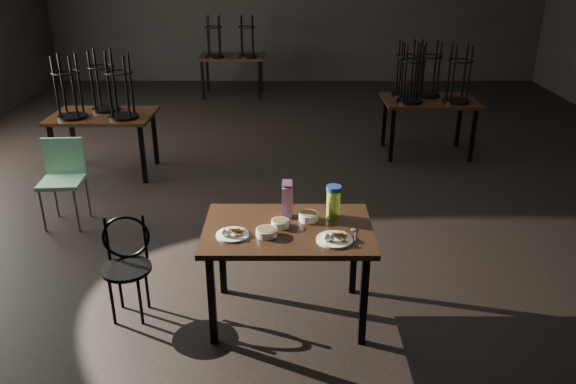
{
  "coord_description": "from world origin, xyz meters",
  "views": [
    {
      "loc": [
        -0.14,
        -5.81,
        2.56
      ],
      "look_at": [
        -0.15,
        -1.86,
        0.85
      ],
      "focal_mm": 35.0,
      "sensor_mm": 36.0,
      "label": 1
    }
  ],
  "objects_px": {
    "water_bottle": "(333,201)",
    "bentwood_chair": "(127,259)",
    "school_chair": "(63,174)",
    "juice_carton": "(287,200)",
    "main_table": "(288,237)"
  },
  "relations": [
    {
      "from": "main_table",
      "to": "water_bottle",
      "type": "bearing_deg",
      "value": 27.08
    },
    {
      "from": "water_bottle",
      "to": "school_chair",
      "type": "bearing_deg",
      "value": 150.59
    },
    {
      "from": "bentwood_chair",
      "to": "juice_carton",
      "type": "bearing_deg",
      "value": -3.39
    },
    {
      "from": "water_bottle",
      "to": "juice_carton",
      "type": "bearing_deg",
      "value": 178.29
    },
    {
      "from": "juice_carton",
      "to": "school_chair",
      "type": "relative_size",
      "value": 0.34
    },
    {
      "from": "bentwood_chair",
      "to": "school_chair",
      "type": "xyz_separation_m",
      "value": [
        -1.04,
        1.56,
        0.06
      ]
    },
    {
      "from": "juice_carton",
      "to": "water_bottle",
      "type": "height_order",
      "value": "juice_carton"
    },
    {
      "from": "bentwood_chair",
      "to": "school_chair",
      "type": "relative_size",
      "value": 0.9
    },
    {
      "from": "main_table",
      "to": "school_chair",
      "type": "bearing_deg",
      "value": 144.13
    },
    {
      "from": "water_bottle",
      "to": "bentwood_chair",
      "type": "xyz_separation_m",
      "value": [
        -1.52,
        -0.11,
        -0.42
      ]
    },
    {
      "from": "bentwood_chair",
      "to": "school_chair",
      "type": "distance_m",
      "value": 1.88
    },
    {
      "from": "juice_carton",
      "to": "bentwood_chair",
      "type": "bearing_deg",
      "value": -174.08
    },
    {
      "from": "water_bottle",
      "to": "bentwood_chair",
      "type": "distance_m",
      "value": 1.59
    },
    {
      "from": "juice_carton",
      "to": "school_chair",
      "type": "bearing_deg",
      "value": 147.22
    },
    {
      "from": "school_chair",
      "to": "water_bottle",
      "type": "bearing_deg",
      "value": -33.49
    }
  ]
}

